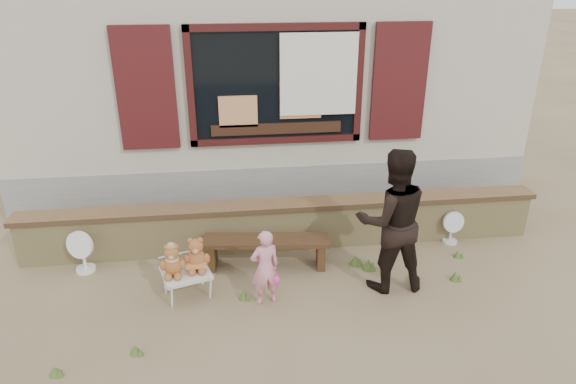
{
  "coord_description": "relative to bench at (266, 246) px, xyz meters",
  "views": [
    {
      "loc": [
        -0.74,
        -5.25,
        3.62
      ],
      "look_at": [
        0.0,
        0.6,
        1.0
      ],
      "focal_mm": 32.0,
      "sensor_mm": 36.0,
      "label": 1
    }
  ],
  "objects": [
    {
      "name": "ground",
      "position": [
        0.3,
        -0.49,
        -0.3
      ],
      "size": [
        80.0,
        80.0,
        0.0
      ],
      "primitive_type": "plane",
      "color": "brown",
      "rests_on": "ground"
    },
    {
      "name": "shopfront",
      "position": [
        0.3,
        4.0,
        1.7
      ],
      "size": [
        8.04,
        5.13,
        4.0
      ],
      "color": "#A99E89",
      "rests_on": "ground"
    },
    {
      "name": "brick_wall",
      "position": [
        0.3,
        0.51,
        0.04
      ],
      "size": [
        7.1,
        0.36,
        0.67
      ],
      "color": "tan",
      "rests_on": "ground"
    },
    {
      "name": "bench",
      "position": [
        0.0,
        0.0,
        0.0
      ],
      "size": [
        1.64,
        0.52,
        0.41
      ],
      "rotation": [
        0.0,
        0.0,
        -0.11
      ],
      "color": "#362212",
      "rests_on": "ground"
    },
    {
      "name": "folding_chair",
      "position": [
        -0.99,
        -0.52,
        -0.0
      ],
      "size": [
        0.65,
        0.61,
        0.33
      ],
      "rotation": [
        0.0,
        0.0,
        0.3
      ],
      "color": "beige",
      "rests_on": "ground"
    },
    {
      "name": "teddy_bear_left",
      "position": [
        -1.12,
        -0.56,
        0.23
      ],
      "size": [
        0.36,
        0.33,
        0.4
      ],
      "primitive_type": null,
      "rotation": [
        0.0,
        0.0,
        0.3
      ],
      "color": "brown",
      "rests_on": "folding_chair"
    },
    {
      "name": "teddy_bear_right",
      "position": [
        -0.86,
        -0.48,
        0.24
      ],
      "size": [
        0.38,
        0.35,
        0.43
      ],
      "primitive_type": null,
      "rotation": [
        0.0,
        0.0,
        0.3
      ],
      "color": "brown",
      "rests_on": "folding_chair"
    },
    {
      "name": "child",
      "position": [
        -0.08,
        -0.77,
        0.17
      ],
      "size": [
        0.39,
        0.3,
        0.94
      ],
      "primitive_type": "imported",
      "rotation": [
        0.0,
        0.0,
        3.38
      ],
      "color": "pink",
      "rests_on": "ground"
    },
    {
      "name": "adult",
      "position": [
        1.43,
        -0.61,
        0.59
      ],
      "size": [
        0.86,
        0.67,
        1.78
      ],
      "primitive_type": "imported",
      "rotation": [
        0.0,
        0.0,
        3.14
      ],
      "color": "black",
      "rests_on": "ground"
    },
    {
      "name": "fan_left",
      "position": [
        -2.32,
        0.19,
        -0.01
      ],
      "size": [
        0.37,
        0.24,
        0.58
      ],
      "rotation": [
        0.0,
        0.0,
        -0.37
      ],
      "color": "white",
      "rests_on": "ground"
    },
    {
      "name": "fan_right",
      "position": [
        2.64,
        0.31,
        -0.06
      ],
      "size": [
        0.3,
        0.21,
        0.49
      ],
      "rotation": [
        0.0,
        0.0,
        0.05
      ],
      "color": "silver",
      "rests_on": "ground"
    },
    {
      "name": "grass_tufts",
      "position": [
        0.67,
        -0.56,
        -0.23
      ],
      "size": [
        4.89,
        1.72,
        0.16
      ],
      "color": "#435D25",
      "rests_on": "ground"
    }
  ]
}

